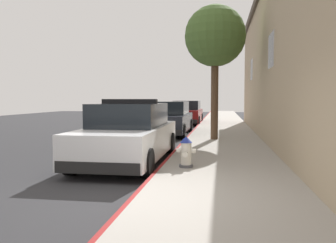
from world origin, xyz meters
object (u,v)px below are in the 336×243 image
(police_cruiser, at_px, (129,134))
(fire_hydrant, at_px, (186,152))
(parked_car_silver_ahead, at_px, (169,119))
(street_tree, at_px, (215,37))
(parked_car_dark_far, at_px, (187,113))

(police_cruiser, xyz_separation_m, fire_hydrant, (1.64, -1.15, -0.26))
(parked_car_silver_ahead, relative_size, street_tree, 0.95)
(police_cruiser, height_order, street_tree, street_tree)
(parked_car_dark_far, distance_m, street_tree, 10.72)
(fire_hydrant, bearing_deg, parked_car_silver_ahead, 101.20)
(police_cruiser, height_order, parked_car_dark_far, police_cruiser)
(parked_car_dark_far, bearing_deg, police_cruiser, -90.42)
(street_tree, bearing_deg, parked_car_silver_ahead, 127.19)
(police_cruiser, xyz_separation_m, parked_car_dark_far, (0.11, 14.48, -0.00))
(parked_car_dark_far, distance_m, fire_hydrant, 15.70)
(fire_hydrant, bearing_deg, street_tree, 84.79)
(fire_hydrant, relative_size, street_tree, 0.15)
(fire_hydrant, bearing_deg, police_cruiser, 144.93)
(police_cruiser, relative_size, fire_hydrant, 6.37)
(parked_car_silver_ahead, relative_size, parked_car_dark_far, 1.00)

